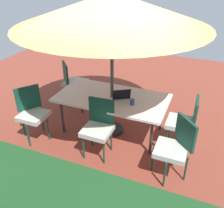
{
  "coord_description": "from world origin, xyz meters",
  "views": [
    {
      "loc": [
        -1.51,
        3.71,
        2.89
      ],
      "look_at": [
        0.0,
        0.0,
        0.6
      ],
      "focal_mm": 39.96,
      "sensor_mm": 36.0,
      "label": 1
    }
  ],
  "objects_px": {
    "chair_north": "(99,125)",
    "chair_west": "(185,120)",
    "patio_umbrella": "(112,9)",
    "chair_northeast": "(32,111)",
    "chair_northwest": "(175,146)",
    "cup": "(132,102)",
    "laptop": "(121,96)",
    "dining_table": "(112,99)",
    "chair_southeast": "(73,80)"
  },
  "relations": [
    {
      "from": "dining_table",
      "to": "chair_southeast",
      "type": "xyz_separation_m",
      "value": [
        1.26,
        -0.74,
        -0.15
      ]
    },
    {
      "from": "chair_northeast",
      "to": "laptop",
      "type": "distance_m",
      "value": 1.63
    },
    {
      "from": "laptop",
      "to": "dining_table",
      "type": "bearing_deg",
      "value": -30.19
    },
    {
      "from": "chair_southeast",
      "to": "cup",
      "type": "xyz_separation_m",
      "value": [
        -1.69,
        0.87,
        0.25
      ]
    },
    {
      "from": "chair_northwest",
      "to": "laptop",
      "type": "bearing_deg",
      "value": -165.61
    },
    {
      "from": "chair_northeast",
      "to": "cup",
      "type": "xyz_separation_m",
      "value": [
        -1.7,
        -0.57,
        0.25
      ]
    },
    {
      "from": "chair_north",
      "to": "patio_umbrella",
      "type": "bearing_deg",
      "value": 89.71
    },
    {
      "from": "laptop",
      "to": "chair_northwest",
      "type": "bearing_deg",
      "value": 114.8
    },
    {
      "from": "patio_umbrella",
      "to": "chair_west",
      "type": "distance_m",
      "value": 2.16
    },
    {
      "from": "dining_table",
      "to": "chair_north",
      "type": "distance_m",
      "value": 0.68
    },
    {
      "from": "dining_table",
      "to": "chair_southeast",
      "type": "bearing_deg",
      "value": -30.42
    },
    {
      "from": "chair_southeast",
      "to": "dining_table",
      "type": "bearing_deg",
      "value": -162.73
    },
    {
      "from": "dining_table",
      "to": "chair_northeast",
      "type": "bearing_deg",
      "value": 28.98
    },
    {
      "from": "chair_southeast",
      "to": "laptop",
      "type": "distance_m",
      "value": 1.63
    },
    {
      "from": "chair_northeast",
      "to": "laptop",
      "type": "bearing_deg",
      "value": -26.98
    },
    {
      "from": "chair_southeast",
      "to": "chair_west",
      "type": "relative_size",
      "value": 1.0
    },
    {
      "from": "patio_umbrella",
      "to": "cup",
      "type": "height_order",
      "value": "patio_umbrella"
    },
    {
      "from": "chair_northwest",
      "to": "chair_northeast",
      "type": "bearing_deg",
      "value": -132.97
    },
    {
      "from": "chair_southeast",
      "to": "chair_northwest",
      "type": "relative_size",
      "value": 1.0
    },
    {
      "from": "chair_west",
      "to": "cup",
      "type": "distance_m",
      "value": 0.94
    },
    {
      "from": "cup",
      "to": "laptop",
      "type": "bearing_deg",
      "value": -28.16
    },
    {
      "from": "dining_table",
      "to": "patio_umbrella",
      "type": "xyz_separation_m",
      "value": [
        0.0,
        0.0,
        1.56
      ]
    },
    {
      "from": "laptop",
      "to": "chair_southeast",
      "type": "bearing_deg",
      "value": -59.47
    },
    {
      "from": "dining_table",
      "to": "chair_southeast",
      "type": "relative_size",
      "value": 2.06
    },
    {
      "from": "chair_northeast",
      "to": "chair_southeast",
      "type": "xyz_separation_m",
      "value": [
        -0.01,
        -1.45,
        0.0
      ]
    },
    {
      "from": "chair_north",
      "to": "chair_southeast",
      "type": "bearing_deg",
      "value": 129.64
    },
    {
      "from": "chair_northeast",
      "to": "chair_northwest",
      "type": "distance_m",
      "value": 2.56
    },
    {
      "from": "patio_umbrella",
      "to": "chair_southeast",
      "type": "distance_m",
      "value": 2.25
    },
    {
      "from": "dining_table",
      "to": "chair_northeast",
      "type": "xyz_separation_m",
      "value": [
        1.27,
        0.71,
        -0.15
      ]
    },
    {
      "from": "chair_northeast",
      "to": "chair_northwest",
      "type": "height_order",
      "value": "same"
    },
    {
      "from": "chair_northwest",
      "to": "cup",
      "type": "xyz_separation_m",
      "value": [
        0.86,
        -0.59,
        0.25
      ]
    },
    {
      "from": "chair_northeast",
      "to": "cup",
      "type": "distance_m",
      "value": 1.81
    },
    {
      "from": "chair_southeast",
      "to": "chair_northwest",
      "type": "xyz_separation_m",
      "value": [
        -2.55,
        1.46,
        0.0
      ]
    },
    {
      "from": "chair_northeast",
      "to": "laptop",
      "type": "relative_size",
      "value": 2.44
    },
    {
      "from": "patio_umbrella",
      "to": "chair_north",
      "type": "bearing_deg",
      "value": 92.74
    },
    {
      "from": "chair_west",
      "to": "chair_southeast",
      "type": "bearing_deg",
      "value": -109.16
    },
    {
      "from": "chair_west",
      "to": "patio_umbrella",
      "type": "bearing_deg",
      "value": -92.63
    },
    {
      "from": "cup",
      "to": "chair_southeast",
      "type": "bearing_deg",
      "value": -27.33
    },
    {
      "from": "cup",
      "to": "chair_northeast",
      "type": "bearing_deg",
      "value": 18.6
    },
    {
      "from": "chair_north",
      "to": "chair_northwest",
      "type": "bearing_deg",
      "value": -5.52
    },
    {
      "from": "chair_north",
      "to": "laptop",
      "type": "height_order",
      "value": "chair_north"
    },
    {
      "from": "chair_northwest",
      "to": "chair_west",
      "type": "relative_size",
      "value": 1.0
    },
    {
      "from": "patio_umbrella",
      "to": "dining_table",
      "type": "bearing_deg",
      "value": 0.0
    },
    {
      "from": "chair_north",
      "to": "chair_west",
      "type": "relative_size",
      "value": 1.0
    },
    {
      "from": "dining_table",
      "to": "chair_northwest",
      "type": "relative_size",
      "value": 2.06
    },
    {
      "from": "chair_north",
      "to": "chair_west",
      "type": "bearing_deg",
      "value": 24.97
    },
    {
      "from": "chair_southeast",
      "to": "cup",
      "type": "relative_size",
      "value": 9.22
    },
    {
      "from": "chair_north",
      "to": "chair_west",
      "type": "distance_m",
      "value": 1.46
    },
    {
      "from": "chair_southeast",
      "to": "laptop",
      "type": "bearing_deg",
      "value": -159.49
    },
    {
      "from": "dining_table",
      "to": "patio_umbrella",
      "type": "height_order",
      "value": "patio_umbrella"
    }
  ]
}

